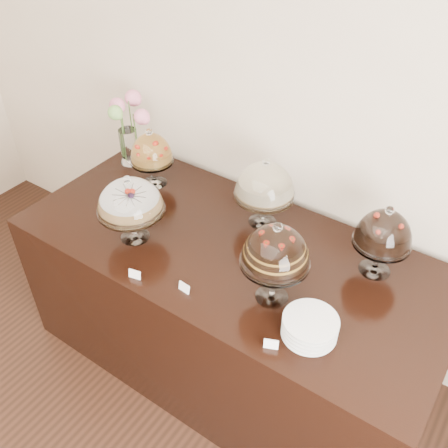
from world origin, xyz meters
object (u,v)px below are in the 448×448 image
Objects in this scene: cake_stand_sugar_sponge at (130,199)px; cake_stand_cheesecake at (265,183)px; cake_stand_choco_layer at (276,250)px; cake_stand_dark_choco at (384,232)px; cake_stand_fruit_tart at (151,151)px; display_counter at (229,307)px; flower_vase at (128,126)px; plate_stack at (310,327)px.

cake_stand_cheesecake is (0.47, 0.48, 0.01)m from cake_stand_sugar_sponge.
cake_stand_dark_choco is (0.31, 0.42, -0.05)m from cake_stand_choco_layer.
cake_stand_dark_choco is at bearing 1.44° from cake_stand_fruit_tart.
cake_stand_cheesecake is (0.03, 0.27, 0.70)m from display_counter.
cake_stand_choco_layer is at bearing -126.66° from cake_stand_dark_choco.
cake_stand_fruit_tart is at bearing -21.39° from flower_vase.
cake_stand_dark_choco is 0.56m from plate_stack.
flower_vase is (-1.60, 0.07, 0.01)m from cake_stand_dark_choco.
cake_stand_cheesecake is 1.10× the size of cake_stand_fruit_tart.
cake_stand_cheesecake is at bearing 83.40° from display_counter.
flower_vase reaches higher than cake_stand_dark_choco.
display_counter is 6.19× the size of cake_stand_fruit_tart.
cake_stand_cheesecake reaches higher than display_counter.
flower_vase reaches higher than cake_stand_cheesecake.
cake_stand_cheesecake is at bearing 178.72° from cake_stand_dark_choco.
cake_stand_choco_layer is at bearing -26.48° from display_counter.
plate_stack is (0.58, -0.27, 0.50)m from display_counter.
cake_stand_dark_choco is (1.10, 0.46, -0.00)m from cake_stand_sugar_sponge.
flower_vase reaches higher than plate_stack.
cake_stand_sugar_sponge is 0.88× the size of cake_stand_choco_layer.
cake_stand_fruit_tart is (-0.68, 0.22, 0.66)m from display_counter.
cake_stand_cheesecake is 0.98m from flower_vase.
flower_vase is 1.65m from plate_stack.
cake_stand_sugar_sponge reaches higher than cake_stand_fruit_tart.
cake_stand_cheesecake is at bearing 125.44° from cake_stand_choco_layer.
cake_stand_dark_choco reaches higher than display_counter.
cake_stand_choco_layer is 1.08× the size of cake_stand_cheesecake.
cake_stand_sugar_sponge is 0.67m from cake_stand_cheesecake.
flower_vase is 1.94× the size of plate_stack.
cake_stand_choco_layer is at bearing -20.82° from cake_stand_fruit_tart.
cake_stand_cheesecake reaches higher than cake_stand_dark_choco.
flower_vase is at bearing 176.72° from cake_stand_cheesecake.
cake_stand_choco_layer reaches higher than plate_stack.
plate_stack is at bearing -21.21° from cake_stand_fruit_tart.
cake_stand_choco_layer is at bearing 157.11° from plate_stack.
display_counter is at bearing -17.81° from cake_stand_fruit_tart.
cake_stand_fruit_tart is 0.82× the size of flower_vase.
cake_stand_sugar_sponge is at bearing -46.51° from flower_vase.
cake_stand_choco_layer is at bearing 2.83° from cake_stand_sugar_sponge.
cake_stand_sugar_sponge is 1.66× the size of plate_stack.
cake_stand_fruit_tart is (-0.71, -0.05, -0.03)m from cake_stand_cheesecake.
cake_stand_dark_choco is at bearing -1.28° from cake_stand_cheesecake.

